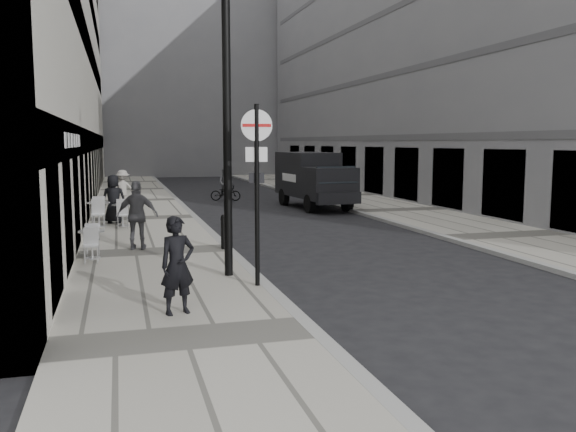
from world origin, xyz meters
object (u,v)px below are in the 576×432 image
(walking_man, at_px, (177,265))
(lamppost, at_px, (227,96))
(panel_van, at_px, (313,177))
(cyclist, at_px, (226,188))
(sign_post, at_px, (257,171))

(walking_man, height_order, lamppost, lamppost)
(panel_van, xyz_separation_m, cyclist, (-3.34, 4.56, -0.79))
(lamppost, bearing_deg, walking_man, -116.21)
(walking_man, height_order, sign_post, sign_post)
(walking_man, xyz_separation_m, sign_post, (1.78, 1.68, 1.52))
(walking_man, height_order, panel_van, panel_van)
(lamppost, relative_size, panel_van, 1.26)
(sign_post, relative_size, cyclist, 2.17)
(lamppost, bearing_deg, cyclist, 80.43)
(sign_post, height_order, cyclist, sign_post)
(panel_van, height_order, cyclist, panel_van)
(lamppost, xyz_separation_m, cyclist, (3.11, 18.45, -3.37))
(panel_van, bearing_deg, lamppost, -118.75)
(panel_van, bearing_deg, sign_post, -115.79)
(walking_man, relative_size, lamppost, 0.24)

